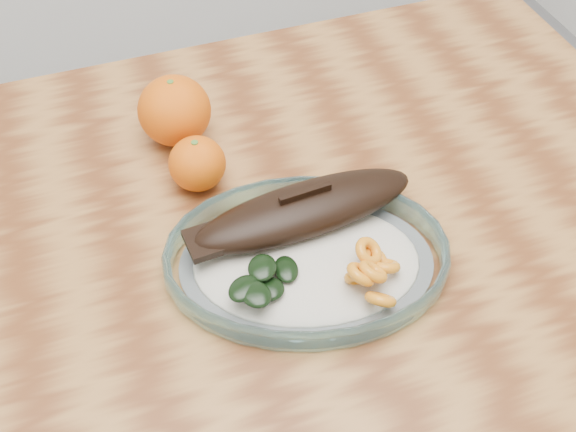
% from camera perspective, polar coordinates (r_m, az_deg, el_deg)
% --- Properties ---
extents(dining_table, '(1.20, 0.80, 0.75)m').
position_cam_1_polar(dining_table, '(0.87, -4.94, -7.25)').
color(dining_table, brown).
rests_on(dining_table, ground).
extents(plated_meal, '(0.67, 0.67, 0.08)m').
position_cam_1_polar(plated_meal, '(0.77, 1.48, -2.98)').
color(plated_meal, white).
rests_on(plated_meal, dining_table).
extents(orange_left, '(0.09, 0.09, 0.09)m').
position_cam_1_polar(orange_left, '(0.91, -8.96, 8.23)').
color(orange_left, '#DC4D04').
rests_on(orange_left, dining_table).
extents(orange_right, '(0.07, 0.07, 0.07)m').
position_cam_1_polar(orange_right, '(0.85, -7.18, 4.13)').
color(orange_right, '#DC4D04').
rests_on(orange_right, dining_table).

